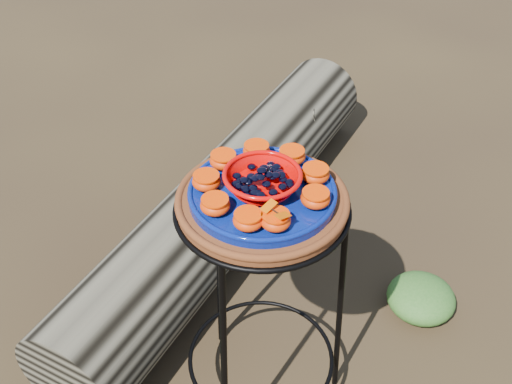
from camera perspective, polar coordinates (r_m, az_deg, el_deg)
plant_stand at (r=1.70m, az=0.48°, el=-10.44°), size 0.44×0.44×0.70m
terracotta_saucer at (r=1.44m, az=0.55°, el=-0.98°), size 0.38×0.38×0.03m
cobalt_plate at (r=1.42m, az=0.56°, el=-0.16°), size 0.33×0.33×0.02m
red_bowl at (r=1.40m, az=0.57°, el=0.91°), size 0.16×0.16×0.05m
glass_gems at (r=1.38m, az=0.58°, el=2.01°), size 0.13×0.13×0.02m
orange_half_0 at (r=1.31m, az=1.75°, el=-2.55°), size 0.06×0.06×0.04m
orange_half_1 at (r=1.37m, az=5.30°, el=-0.57°), size 0.06×0.06×0.04m
orange_half_2 at (r=1.43m, az=5.30°, el=1.58°), size 0.06×0.06×0.04m
orange_half_3 at (r=1.48m, az=3.20°, el=3.20°), size 0.06×0.06×0.04m
orange_half_4 at (r=1.50m, az=0.04°, el=3.66°), size 0.06×0.06×0.04m
orange_half_5 at (r=1.47m, az=-2.91°, el=2.82°), size 0.06×0.06×0.04m
orange_half_6 at (r=1.41m, az=-4.43°, el=0.96°), size 0.06×0.06×0.04m
orange_half_7 at (r=1.35m, az=-3.65°, el=-1.18°), size 0.06×0.06×0.04m
orange_half_8 at (r=1.31m, az=-0.70°, el=-2.52°), size 0.06×0.06×0.04m
butterfly at (r=1.29m, az=1.77°, el=-1.76°), size 0.08×0.06×0.01m
driftwood_log at (r=2.30m, az=-2.66°, el=-0.78°), size 1.75×1.20×0.33m
foliage_right at (r=2.18m, az=14.48°, el=-9.03°), size 0.22×0.22×0.11m
foliage_back at (r=2.10m, az=-11.73°, el=-9.94°), size 0.32×0.32×0.16m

